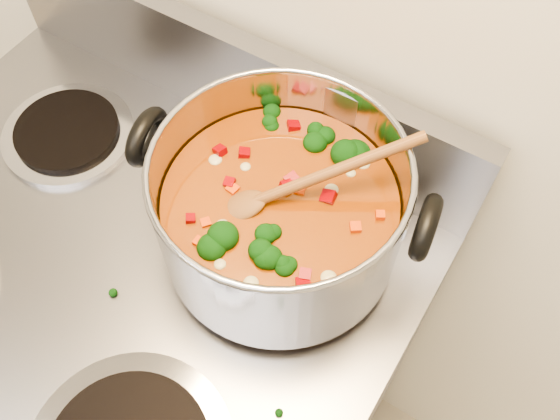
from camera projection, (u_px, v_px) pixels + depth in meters
name	position (u px, v px, depth m)	size (l,w,h in m)	color
electric_range	(156.00, 378.00, 1.17)	(0.75, 0.68, 1.08)	gray
stockpot	(280.00, 210.00, 0.73)	(0.35, 0.29, 0.17)	#A2A3AA
wooden_spoon	(287.00, 189.00, 0.70)	(0.19, 0.19, 0.10)	brown
cooktop_crumbs	(257.00, 176.00, 0.86)	(0.22, 0.14, 0.01)	black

